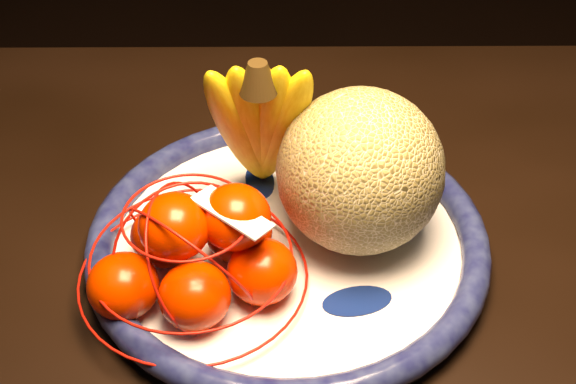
{
  "coord_description": "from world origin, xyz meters",
  "views": [
    {
      "loc": [
        0.17,
        -0.58,
        1.32
      ],
      "look_at": [
        0.16,
        -0.01,
        0.83
      ],
      "focal_mm": 50.0,
      "sensor_mm": 36.0,
      "label": 1
    }
  ],
  "objects_px": {
    "cantaloupe": "(360,171)",
    "banana_bunch": "(260,119)",
    "fruit_bowl": "(288,242)",
    "mandarin_bag": "(198,253)",
    "dining_table": "(211,354)"
  },
  "relations": [
    {
      "from": "banana_bunch",
      "to": "cantaloupe",
      "type": "bearing_deg",
      "value": -29.58
    },
    {
      "from": "cantaloupe",
      "to": "mandarin_bag",
      "type": "distance_m",
      "value": 0.17
    },
    {
      "from": "dining_table",
      "to": "banana_bunch",
      "type": "height_order",
      "value": "banana_bunch"
    },
    {
      "from": "dining_table",
      "to": "banana_bunch",
      "type": "xyz_separation_m",
      "value": [
        0.05,
        0.13,
        0.2
      ]
    },
    {
      "from": "dining_table",
      "to": "mandarin_bag",
      "type": "distance_m",
      "value": 0.14
    },
    {
      "from": "fruit_bowl",
      "to": "mandarin_bag",
      "type": "distance_m",
      "value": 0.1
    },
    {
      "from": "cantaloupe",
      "to": "banana_bunch",
      "type": "height_order",
      "value": "banana_bunch"
    },
    {
      "from": "fruit_bowl",
      "to": "mandarin_bag",
      "type": "bearing_deg",
      "value": -143.42
    },
    {
      "from": "cantaloupe",
      "to": "banana_bunch",
      "type": "bearing_deg",
      "value": 152.8
    },
    {
      "from": "banana_bunch",
      "to": "mandarin_bag",
      "type": "xyz_separation_m",
      "value": [
        -0.05,
        -0.12,
        -0.06
      ]
    },
    {
      "from": "banana_bunch",
      "to": "fruit_bowl",
      "type": "bearing_deg",
      "value": -68.63
    },
    {
      "from": "mandarin_bag",
      "to": "fruit_bowl",
      "type": "bearing_deg",
      "value": 36.58
    },
    {
      "from": "fruit_bowl",
      "to": "banana_bunch",
      "type": "height_order",
      "value": "banana_bunch"
    },
    {
      "from": "dining_table",
      "to": "fruit_bowl",
      "type": "distance_m",
      "value": 0.14
    },
    {
      "from": "fruit_bowl",
      "to": "dining_table",
      "type": "bearing_deg",
      "value": -139.7
    }
  ]
}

